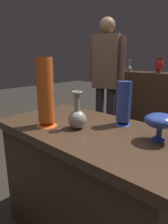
# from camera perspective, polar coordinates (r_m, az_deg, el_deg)

# --- Properties ---
(display_plinth) EXTENTS (1.20, 0.64, 0.80)m
(display_plinth) POSITION_cam_1_polar(r_m,az_deg,el_deg) (1.39, 1.81, -20.08)
(display_plinth) COLOR #422D1E
(display_plinth) RESTS_ON ground_plane
(vase_centerpiece) EXTENTS (0.11, 0.11, 0.22)m
(vase_centerpiece) POSITION_cam_1_polar(r_m,az_deg,el_deg) (1.18, -2.00, -1.43)
(vase_centerpiece) COLOR gray
(vase_centerpiece) RESTS_ON display_plinth
(vase_tall_behind) EXTENTS (0.10, 0.10, 0.27)m
(vase_tall_behind) POSITION_cam_1_polar(r_m,az_deg,el_deg) (1.26, 11.25, 2.26)
(vase_tall_behind) COLOR #2D429E
(vase_tall_behind) RESTS_ON display_plinth
(vase_left_accent) EXTENTS (0.16, 0.16, 0.14)m
(vase_left_accent) POSITION_cam_1_polar(r_m,az_deg,el_deg) (1.06, 20.92, -2.53)
(vase_left_accent) COLOR #2D429E
(vase_left_accent) RESTS_ON display_plinth
(vase_right_accent) EXTENTS (0.13, 0.13, 0.41)m
(vase_right_accent) POSITION_cam_1_polar(r_m,az_deg,el_deg) (1.22, -10.94, 5.03)
(vase_right_accent) COLOR #E55B1E
(vase_right_accent) RESTS_ON display_plinth
(shelf_vase_left) EXTENTS (0.13, 0.13, 0.22)m
(shelf_vase_left) POSITION_cam_1_polar(r_m,az_deg,el_deg) (3.27, 20.61, 12.48)
(shelf_vase_left) COLOR red
(shelf_vase_left) RESTS_ON back_display_shelf
(shelf_vase_far_left) EXTENTS (0.09, 0.09, 0.18)m
(shelf_vase_far_left) POSITION_cam_1_polar(r_m,az_deg,el_deg) (3.53, 12.77, 12.21)
(shelf_vase_far_left) COLOR gray
(shelf_vase_far_left) RESTS_ON back_display_shelf
(visitor_near_left) EXTENTS (0.44, 0.28, 1.68)m
(visitor_near_left) POSITION_cam_1_polar(r_m,az_deg,el_deg) (2.62, 6.27, 10.44)
(visitor_near_left) COLOR #232328
(visitor_near_left) RESTS_ON ground_plane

